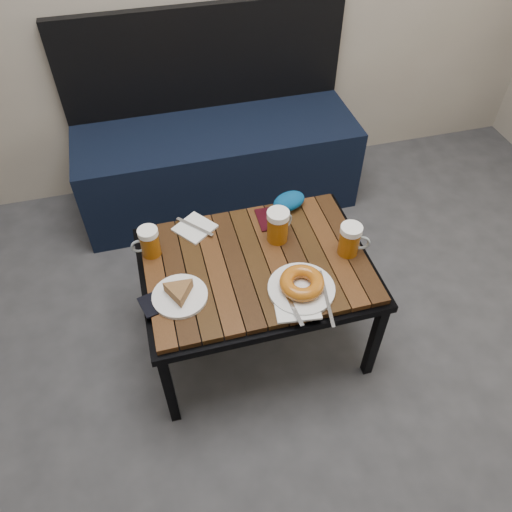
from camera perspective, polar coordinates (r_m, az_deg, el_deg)
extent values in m
cube|color=black|center=(2.66, -4.32, 10.25)|extent=(1.40, 0.50, 0.45)
cube|color=black|center=(2.62, -6.06, 21.56)|extent=(1.40, 0.05, 0.50)
cube|color=black|center=(1.84, -9.89, -14.80)|extent=(0.04, 0.03, 0.42)
cube|color=black|center=(1.96, 13.39, -9.45)|extent=(0.04, 0.03, 0.42)
cube|color=black|center=(2.17, -11.96, -1.97)|extent=(0.04, 0.04, 0.42)
cube|color=black|center=(2.28, 7.70, 1.81)|extent=(0.04, 0.04, 0.42)
cube|color=black|center=(1.84, 0.00, -1.39)|extent=(0.84, 0.62, 0.03)
cube|color=#321D0B|center=(1.82, 0.00, -0.84)|extent=(0.80, 0.58, 0.02)
cylinder|color=#904C0B|center=(1.85, -12.00, 1.35)|extent=(0.07, 0.07, 0.10)
cylinder|color=white|center=(1.80, -12.28, 2.66)|extent=(0.07, 0.07, 0.02)
torus|color=#8C999E|center=(1.85, -13.24, 1.10)|extent=(0.06, 0.01, 0.06)
cylinder|color=#904C0B|center=(1.86, 2.49, 3.18)|extent=(0.11, 0.11, 0.11)
cylinder|color=white|center=(1.81, 2.55, 4.71)|extent=(0.08, 0.08, 0.02)
torus|color=#8C999E|center=(1.88, 3.42, 3.90)|extent=(0.06, 0.05, 0.07)
cylinder|color=#904C0B|center=(1.84, 10.59, 1.57)|extent=(0.10, 0.10, 0.10)
cylinder|color=white|center=(1.79, 10.86, 3.00)|extent=(0.08, 0.08, 0.02)
torus|color=#8C999E|center=(1.84, 11.95, 1.48)|extent=(0.06, 0.03, 0.06)
cylinder|color=white|center=(1.72, -8.69, -4.54)|extent=(0.19, 0.19, 0.01)
cylinder|color=white|center=(1.72, 5.20, -3.75)|extent=(0.23, 0.23, 0.02)
torus|color=#95470D|center=(1.70, 5.27, -3.07)|extent=(0.15, 0.15, 0.05)
cube|color=#A5A8AD|center=(1.70, 8.06, -4.75)|extent=(0.05, 0.24, 0.00)
cube|color=#A5A8AD|center=(1.66, 4.13, -5.63)|extent=(0.03, 0.18, 0.00)
cube|color=white|center=(1.94, -7.01, 3.21)|extent=(0.18, 0.18, 0.01)
cube|color=#A5A8AD|center=(1.94, -7.03, 3.35)|extent=(0.13, 0.14, 0.00)
cube|color=white|center=(1.68, 4.67, -5.71)|extent=(0.16, 0.14, 0.01)
cube|color=black|center=(1.72, -10.88, -5.05)|extent=(0.15, 0.13, 0.01)
cube|color=black|center=(1.97, 1.56, 4.28)|extent=(0.10, 0.13, 0.01)
ellipsoid|color=navy|center=(2.01, 3.79, 6.27)|extent=(0.16, 0.14, 0.06)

